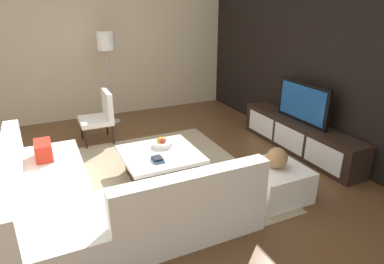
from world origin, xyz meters
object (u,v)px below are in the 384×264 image
media_console (299,136)px  book_stack (158,159)px  coffee_table (161,164)px  ottoman (274,182)px  decorative_ball (277,158)px  accent_chair_near (101,114)px  sectional_couch (98,200)px  television (303,102)px  fruit_bowl (162,143)px  floor_lamp (106,47)px

media_console → book_stack: 2.42m
coffee_table → ottoman: size_ratio=1.42×
book_stack → coffee_table: bearing=152.1°
decorative_ball → accent_chair_near: bearing=-149.9°
sectional_couch → television: bearing=99.2°
sectional_couch → ottoman: (0.40, 2.05, -0.08)m
sectional_couch → fruit_bowl: (-0.81, 1.05, 0.15)m
television → decorative_ball: (0.93, -1.20, -0.28)m
floor_lamp → ottoman: size_ratio=2.48×
media_console → decorative_ball: (0.93, -1.20, 0.28)m
media_console → sectional_couch: 3.29m
accent_chair_near → book_stack: 1.90m
coffee_table → floor_lamp: 2.83m
accent_chair_near → book_stack: (1.87, 0.34, -0.09)m
media_console → coffee_table: bearing=-92.5°
decorative_ball → book_stack: 1.46m
accent_chair_near → fruit_bowl: accent_chair_near is taller
television → accent_chair_near: 3.28m
coffee_table → fruit_bowl: fruit_bowl is taller
coffee_table → television: bearing=87.5°
ottoman → decorative_ball: (-0.00, 0.00, 0.33)m
media_console → fruit_bowl: size_ratio=8.32×
accent_chair_near → floor_lamp: bearing=157.9°
accent_chair_near → media_console: bearing=58.1°
ottoman → decorative_ball: bearing=180.0°
fruit_bowl → sectional_couch: bearing=-52.4°
sectional_couch → fruit_bowl: 1.33m
media_console → television: bearing=90.0°
decorative_ball → ottoman: bearing=0.0°
media_console → fruit_bowl: fruit_bowl is taller
ottoman → fruit_bowl: (-1.21, -1.00, 0.23)m
media_console → fruit_bowl: (-0.28, -2.20, 0.18)m
coffee_table → book_stack: 0.32m
book_stack → television: bearing=92.7°
accent_chair_near → fruit_bowl: size_ratio=3.11×
television → floor_lamp: 3.61m
decorative_ball → media_console: bearing=127.7°
coffee_table → book_stack: (0.22, -0.11, 0.20)m
television → ottoman: 1.63m
coffee_table → floor_lamp: bearing=-178.0°
book_stack → accent_chair_near: bearing=-169.7°
floor_lamp → ottoman: 3.96m
floor_lamp → book_stack: bearing=-0.6°
sectional_couch → floor_lamp: 3.48m
coffee_table → ottoman: bearing=46.9°
fruit_bowl → book_stack: size_ratio=1.44×
sectional_couch → decorative_ball: size_ratio=9.61×
sectional_couch → ottoman: size_ratio=3.47×
sectional_couch → fruit_bowl: bearing=127.6°
fruit_bowl → decorative_ball: decorative_ball is taller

